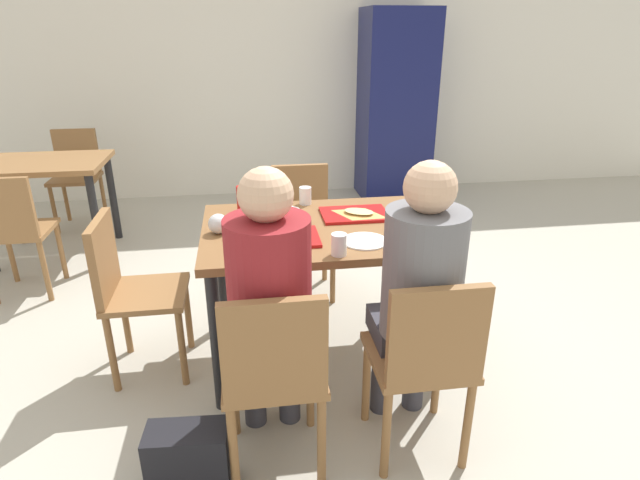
# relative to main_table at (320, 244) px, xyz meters

# --- Properties ---
(ground_plane) EXTENTS (10.00, 10.00, 0.02)m
(ground_plane) POSITION_rel_main_table_xyz_m (0.00, 0.00, -0.68)
(ground_plane) COLOR #B2AD9E
(back_wall) EXTENTS (10.00, 0.10, 2.80)m
(back_wall) POSITION_rel_main_table_xyz_m (0.00, 3.20, 0.73)
(back_wall) COLOR silver
(back_wall) RESTS_ON ground_plane
(main_table) EXTENTS (1.20, 0.87, 0.77)m
(main_table) POSITION_rel_main_table_xyz_m (0.00, 0.00, 0.00)
(main_table) COLOR brown
(main_table) RESTS_ON ground_plane
(chair_near_left) EXTENTS (0.40, 0.40, 0.86)m
(chair_near_left) POSITION_rel_main_table_xyz_m (-0.30, -0.82, -0.16)
(chair_near_left) COLOR olive
(chair_near_left) RESTS_ON ground_plane
(chair_near_right) EXTENTS (0.40, 0.40, 0.86)m
(chair_near_right) POSITION_rel_main_table_xyz_m (0.30, -0.82, -0.16)
(chair_near_right) COLOR olive
(chair_near_right) RESTS_ON ground_plane
(chair_far_side) EXTENTS (0.40, 0.40, 0.86)m
(chair_far_side) POSITION_rel_main_table_xyz_m (0.00, 0.82, -0.16)
(chair_far_side) COLOR olive
(chair_far_side) RESTS_ON ground_plane
(chair_left_end) EXTENTS (0.40, 0.40, 0.86)m
(chair_left_end) POSITION_rel_main_table_xyz_m (-0.98, 0.00, -0.16)
(chair_left_end) COLOR olive
(chair_left_end) RESTS_ON ground_plane
(person_in_red) EXTENTS (0.32, 0.42, 1.27)m
(person_in_red) POSITION_rel_main_table_xyz_m (-0.30, -0.68, 0.08)
(person_in_red) COLOR #383842
(person_in_red) RESTS_ON ground_plane
(person_in_brown_jacket) EXTENTS (0.32, 0.42, 1.27)m
(person_in_brown_jacket) POSITION_rel_main_table_xyz_m (0.30, -0.68, 0.08)
(person_in_brown_jacket) COLOR #383842
(person_in_brown_jacket) RESTS_ON ground_plane
(tray_red_near) EXTENTS (0.36, 0.26, 0.02)m
(tray_red_near) POSITION_rel_main_table_xyz_m (-0.21, -0.15, 0.11)
(tray_red_near) COLOR #B21414
(tray_red_near) RESTS_ON main_table
(tray_red_far) EXTENTS (0.36, 0.26, 0.02)m
(tray_red_far) POSITION_rel_main_table_xyz_m (0.21, 0.13, 0.11)
(tray_red_far) COLOR #B21414
(tray_red_far) RESTS_ON main_table
(paper_plate_center) EXTENTS (0.22, 0.22, 0.01)m
(paper_plate_center) POSITION_rel_main_table_xyz_m (-0.18, 0.24, 0.10)
(paper_plate_center) COLOR white
(paper_plate_center) RESTS_ON main_table
(paper_plate_near_edge) EXTENTS (0.22, 0.22, 0.01)m
(paper_plate_near_edge) POSITION_rel_main_table_xyz_m (0.18, -0.24, 0.10)
(paper_plate_near_edge) COLOR white
(paper_plate_near_edge) RESTS_ON main_table
(pizza_slice_a) EXTENTS (0.26, 0.26, 0.02)m
(pizza_slice_a) POSITION_rel_main_table_xyz_m (-0.24, -0.14, 0.12)
(pizza_slice_a) COLOR tan
(pizza_slice_a) RESTS_ON tray_red_near
(pizza_slice_b) EXTENTS (0.28, 0.25, 0.02)m
(pizza_slice_b) POSITION_rel_main_table_xyz_m (0.23, 0.11, 0.12)
(pizza_slice_b) COLOR tan
(pizza_slice_b) RESTS_ON tray_red_far
(pizza_slice_c) EXTENTS (0.18, 0.26, 0.02)m
(pizza_slice_c) POSITION_rel_main_table_xyz_m (-0.18, 0.22, 0.11)
(pizza_slice_c) COLOR #C68C47
(pizza_slice_c) RESTS_ON paper_plate_center
(plastic_cup_a) EXTENTS (0.07, 0.07, 0.10)m
(plastic_cup_a) POSITION_rel_main_table_xyz_m (-0.03, 0.37, 0.15)
(plastic_cup_a) COLOR white
(plastic_cup_a) RESTS_ON main_table
(plastic_cup_b) EXTENTS (0.07, 0.07, 0.10)m
(plastic_cup_b) POSITION_rel_main_table_xyz_m (0.03, -0.37, 0.15)
(plastic_cup_b) COLOR white
(plastic_cup_b) RESTS_ON main_table
(soda_can) EXTENTS (0.07, 0.07, 0.12)m
(soda_can) POSITION_rel_main_table_xyz_m (0.51, 0.02, 0.16)
(soda_can) COLOR #B7BCC6
(soda_can) RESTS_ON main_table
(condiment_bottle) EXTENTS (0.06, 0.06, 0.16)m
(condiment_bottle) POSITION_rel_main_table_xyz_m (-0.39, 0.24, 0.18)
(condiment_bottle) COLOR red
(condiment_bottle) RESTS_ON main_table
(foil_bundle) EXTENTS (0.10, 0.10, 0.10)m
(foil_bundle) POSITION_rel_main_table_xyz_m (-0.51, -0.02, 0.15)
(foil_bundle) COLOR silver
(foil_bundle) RESTS_ON main_table
(handbag) EXTENTS (0.33, 0.18, 0.28)m
(handbag) POSITION_rel_main_table_xyz_m (-0.65, -0.83, -0.53)
(handbag) COLOR black
(handbag) RESTS_ON ground_plane
(drink_fridge) EXTENTS (0.70, 0.60, 1.90)m
(drink_fridge) POSITION_rel_main_table_xyz_m (1.22, 2.85, 0.28)
(drink_fridge) COLOR #14194C
(drink_fridge) RESTS_ON ground_plane
(background_table) EXTENTS (0.90, 0.70, 0.77)m
(background_table) POSITION_rel_main_table_xyz_m (-1.88, 1.69, -0.04)
(background_table) COLOR olive
(background_table) RESTS_ON ground_plane
(background_chair_near) EXTENTS (0.40, 0.40, 0.86)m
(background_chair_near) POSITION_rel_main_table_xyz_m (-1.88, 0.96, -0.16)
(background_chair_near) COLOR olive
(background_chair_near) RESTS_ON ground_plane
(background_chair_far) EXTENTS (0.40, 0.40, 0.86)m
(background_chair_far) POSITION_rel_main_table_xyz_m (-1.88, 2.43, -0.16)
(background_chair_far) COLOR olive
(background_chair_far) RESTS_ON ground_plane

